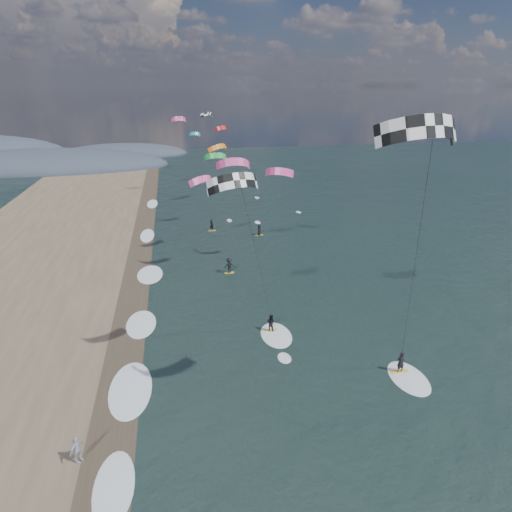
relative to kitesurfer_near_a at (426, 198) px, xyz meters
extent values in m
plane|color=black|center=(-5.24, 0.77, -14.65)|extent=(260.00, 260.00, 0.00)
cube|color=#382D23|center=(-17.24, 10.77, -14.64)|extent=(3.00, 240.00, 0.00)
ellipsoid|color=#3D4756|center=(-45.24, 100.77, -14.65)|extent=(64.00, 24.00, 10.00)
ellipsoid|color=#3D4756|center=(-27.24, 120.77, -14.65)|extent=(40.00, 18.00, 7.00)
cube|color=gold|center=(3.16, 4.92, -14.62)|extent=(1.36, 0.41, 0.06)
imported|color=black|center=(3.16, 4.92, -13.75)|extent=(0.66, 0.47, 1.68)
ellipsoid|color=white|center=(3.46, 4.12, -14.65)|extent=(2.60, 4.20, 0.12)
cylinder|color=black|center=(1.16, 1.92, -4.87)|extent=(0.02, 0.02, 18.43)
cube|color=gold|center=(-4.99, 12.46, -14.62)|extent=(1.21, 0.37, 0.06)
imported|color=black|center=(-4.99, 12.46, -13.83)|extent=(0.95, 0.92, 1.54)
ellipsoid|color=white|center=(-4.69, 11.66, -14.65)|extent=(2.60, 4.20, 0.12)
cylinder|color=black|center=(-6.74, 9.46, -6.70)|extent=(0.02, 0.02, 15.01)
cube|color=gold|center=(-6.87, 25.44, -14.62)|extent=(1.10, 0.35, 0.05)
imported|color=black|center=(-6.87, 25.44, -13.72)|extent=(1.19, 0.75, 1.77)
cube|color=gold|center=(-0.86, 37.86, -14.62)|extent=(1.10, 0.35, 0.05)
imported|color=black|center=(-0.86, 37.86, -13.83)|extent=(0.59, 0.81, 1.54)
cube|color=gold|center=(-7.32, 41.18, -14.62)|extent=(1.10, 0.35, 0.05)
imported|color=black|center=(-7.32, 41.18, -13.75)|extent=(0.74, 0.68, 1.70)
ellipsoid|color=white|center=(-16.04, -1.23, -14.65)|extent=(2.40, 5.40, 0.11)
ellipsoid|color=white|center=(-16.04, 6.77, -14.65)|extent=(2.40, 5.40, 0.11)
ellipsoid|color=white|center=(-16.04, 15.77, -14.65)|extent=(2.40, 5.40, 0.11)
ellipsoid|color=white|center=(-16.04, 26.77, -14.65)|extent=(2.40, 5.40, 0.11)
ellipsoid|color=white|center=(-16.04, 40.77, -14.65)|extent=(2.40, 5.40, 0.11)
ellipsoid|color=white|center=(-16.04, 58.77, -14.65)|extent=(2.40, 5.40, 0.11)
imported|color=silver|center=(-18.85, 0.88, -13.79)|extent=(0.92, 1.07, 1.72)
camera|label=1|loc=(-12.48, -18.99, 5.26)|focal=30.00mm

